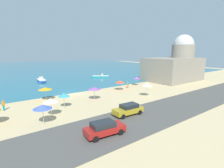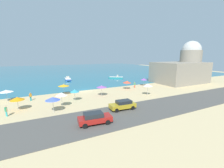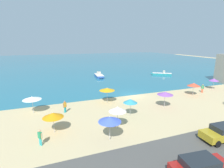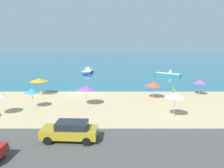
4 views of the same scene
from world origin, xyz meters
name	(u,v)px [view 4 (image 4 of 4)]	position (x,y,z in m)	size (l,w,h in m)	color
ground_plane	(79,92)	(0.00, 0.00, 0.00)	(160.00, 160.00, 0.00)	tan
sea	(99,59)	(0.00, 55.00, 0.03)	(150.00, 110.00, 0.05)	#256B83
coastal_road	(42,152)	(0.00, -18.00, 0.03)	(80.00, 8.00, 0.06)	#4C4A46
beach_umbrella_0	(174,95)	(11.03, -11.07, 2.35)	(1.94, 1.94, 2.69)	#B2B2B7
beach_umbrella_1	(152,84)	(10.25, -3.83, 1.97)	(2.16, 2.16, 2.29)	#B2B2B7
beach_umbrella_2	(85,88)	(1.75, -6.99, 2.14)	(2.26, 2.26, 2.41)	#B2B2B7
beach_umbrella_5	(31,91)	(-4.27, -7.92, 2.04)	(1.80, 1.80, 2.37)	#B2B2B7
beach_umbrella_8	(199,81)	(17.06, -2.19, 1.97)	(1.82, 1.82, 2.29)	#B2B2B7
beach_umbrella_9	(38,80)	(-5.37, -2.12, 2.18)	(2.41, 2.41, 2.45)	#B2B2B7
bather_1	(173,91)	(13.16, -3.20, 0.90)	(0.37, 0.50, 1.62)	#E55933
parked_car_1	(69,131)	(1.57, -16.23, 0.86)	(4.35, 2.02, 1.52)	#A88D1F
skiff_nearshore	(87,72)	(-0.80, 17.67, 0.44)	(2.26, 5.24, 1.38)	#2E55A2
skiff_offshore	(167,74)	(16.83, 14.17, 0.39)	(5.23, 4.04, 1.29)	teal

